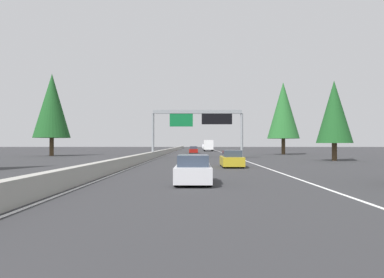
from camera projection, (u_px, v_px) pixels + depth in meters
name	position (u px, v px, depth m)	size (l,w,h in m)	color
ground_plane	(163.00, 156.00, 62.67)	(320.00, 320.00, 0.00)	#2D2D30
median_barrier	(169.00, 151.00, 82.68)	(180.00, 0.56, 0.90)	#9E9B93
shoulder_stripe_right	(226.00, 154.00, 72.55)	(160.00, 0.16, 0.01)	silver
shoulder_stripe_median	(168.00, 154.00, 72.67)	(160.00, 0.16, 0.01)	silver
sign_gantry_overhead	(199.00, 120.00, 51.02)	(0.50, 12.68, 6.70)	gray
sedan_mid_left	(193.00, 170.00, 18.81)	(4.40, 1.80, 1.47)	silver
sedan_mid_right	(232.00, 159.00, 31.90)	(4.40, 1.80, 1.47)	#AD931E
sedan_far_right	(194.00, 150.00, 77.22)	(4.40, 1.80, 1.47)	maroon
box_truck_far_left	(208.00, 145.00, 99.01)	(8.50, 2.40, 2.95)	white
pickup_distant_a	(205.00, 147.00, 132.27)	(5.60, 2.00, 1.86)	silver
conifer_right_near	(334.00, 112.00, 43.75)	(4.20, 4.20, 9.55)	#4C3823
conifer_right_mid	(283.00, 110.00, 68.96)	(5.96, 5.96, 13.55)	#4C3823
conifer_left_near	(52.00, 106.00, 60.87)	(5.99, 5.99, 13.61)	#4C3823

